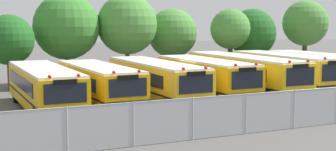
{
  "coord_description": "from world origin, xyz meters",
  "views": [
    {
      "loc": [
        -15.81,
        -28.28,
        5.02
      ],
      "look_at": [
        -2.43,
        0.0,
        1.6
      ],
      "focal_mm": 54.37,
      "sensor_mm": 36.0,
      "label": 1
    }
  ],
  "objects_px": {
    "school_bus_6": "(324,70)",
    "tree_5": "(229,30)",
    "tree_2": "(65,26)",
    "tree_3": "(129,24)",
    "school_bus_2": "(156,80)",
    "tree_4": "(172,34)",
    "traffic_cone": "(315,112)",
    "tree_1": "(10,40)",
    "tree_7": "(306,23)",
    "school_bus_3": "(205,77)",
    "school_bus_0": "(44,87)",
    "school_bus_1": "(99,83)",
    "school_bus_5": "(285,71)",
    "school_bus_4": "(244,73)",
    "tree_6": "(252,34)"
  },
  "relations": [
    {
      "from": "tree_7",
      "to": "traffic_cone",
      "type": "xyz_separation_m",
      "value": [
        -13.61,
        -16.87,
        -4.46
      ]
    },
    {
      "from": "tree_1",
      "to": "tree_3",
      "type": "bearing_deg",
      "value": 6.34
    },
    {
      "from": "tree_5",
      "to": "school_bus_6",
      "type": "bearing_deg",
      "value": -73.27
    },
    {
      "from": "tree_2",
      "to": "tree_7",
      "type": "xyz_separation_m",
      "value": [
        22.01,
        -1.78,
        0.15
      ]
    },
    {
      "from": "school_bus_1",
      "to": "school_bus_4",
      "type": "relative_size",
      "value": 0.83
    },
    {
      "from": "school_bus_4",
      "to": "tree_4",
      "type": "xyz_separation_m",
      "value": [
        -0.12,
        10.81,
        2.41
      ]
    },
    {
      "from": "school_bus_1",
      "to": "tree_3",
      "type": "distance_m",
      "value": 11.78
    },
    {
      "from": "school_bus_6",
      "to": "tree_1",
      "type": "distance_m",
      "value": 22.57
    },
    {
      "from": "school_bus_0",
      "to": "tree_2",
      "type": "xyz_separation_m",
      "value": [
        3.88,
        10.7,
        3.23
      ]
    },
    {
      "from": "tree_2",
      "to": "tree_3",
      "type": "height_order",
      "value": "same"
    },
    {
      "from": "school_bus_3",
      "to": "school_bus_6",
      "type": "relative_size",
      "value": 0.88
    },
    {
      "from": "tree_2",
      "to": "school_bus_3",
      "type": "bearing_deg",
      "value": -59.7
    },
    {
      "from": "school_bus_2",
      "to": "tree_1",
      "type": "distance_m",
      "value": 11.68
    },
    {
      "from": "tree_7",
      "to": "school_bus_3",
      "type": "bearing_deg",
      "value": -150.08
    },
    {
      "from": "school_bus_2",
      "to": "school_bus_6",
      "type": "height_order",
      "value": "school_bus_6"
    },
    {
      "from": "school_bus_0",
      "to": "tree_3",
      "type": "xyz_separation_m",
      "value": [
        8.85,
        9.94,
        3.37
      ]
    },
    {
      "from": "tree_3",
      "to": "school_bus_3",
      "type": "bearing_deg",
      "value": -82.33
    },
    {
      "from": "school_bus_0",
      "to": "tree_1",
      "type": "bearing_deg",
      "value": -85.71
    },
    {
      "from": "school_bus_2",
      "to": "tree_1",
      "type": "height_order",
      "value": "tree_1"
    },
    {
      "from": "school_bus_4",
      "to": "traffic_cone",
      "type": "bearing_deg",
      "value": 82.55
    },
    {
      "from": "tree_4",
      "to": "traffic_cone",
      "type": "xyz_separation_m",
      "value": [
        -1.01,
        -19.06,
        -3.6
      ]
    },
    {
      "from": "tree_4",
      "to": "traffic_cone",
      "type": "bearing_deg",
      "value": -93.04
    },
    {
      "from": "school_bus_6",
      "to": "school_bus_1",
      "type": "bearing_deg",
      "value": 1.55
    },
    {
      "from": "school_bus_2",
      "to": "traffic_cone",
      "type": "bearing_deg",
      "value": 124.95
    },
    {
      "from": "school_bus_2",
      "to": "tree_2",
      "type": "relative_size",
      "value": 1.52
    },
    {
      "from": "school_bus_0",
      "to": "tree_1",
      "type": "relative_size",
      "value": 2.01
    },
    {
      "from": "school_bus_2",
      "to": "tree_4",
      "type": "relative_size",
      "value": 1.79
    },
    {
      "from": "school_bus_1",
      "to": "school_bus_6",
      "type": "distance_m",
      "value": 16.99
    },
    {
      "from": "school_bus_0",
      "to": "tree_5",
      "type": "bearing_deg",
      "value": -152.08
    },
    {
      "from": "tree_3",
      "to": "tree_5",
      "type": "distance_m",
      "value": 8.82
    },
    {
      "from": "tree_2",
      "to": "school_bus_6",
      "type": "bearing_deg",
      "value": -32.94
    },
    {
      "from": "school_bus_6",
      "to": "tree_3",
      "type": "bearing_deg",
      "value": -39.14
    },
    {
      "from": "tree_1",
      "to": "traffic_cone",
      "type": "height_order",
      "value": "tree_1"
    },
    {
      "from": "tree_6",
      "to": "school_bus_1",
      "type": "bearing_deg",
      "value": -151.58
    },
    {
      "from": "school_bus_2",
      "to": "school_bus_0",
      "type": "bearing_deg",
      "value": 0.9
    },
    {
      "from": "tree_1",
      "to": "tree_7",
      "type": "height_order",
      "value": "tree_7"
    },
    {
      "from": "school_bus_5",
      "to": "traffic_cone",
      "type": "relative_size",
      "value": 19.53
    },
    {
      "from": "tree_3",
      "to": "tree_5",
      "type": "height_order",
      "value": "tree_3"
    },
    {
      "from": "school_bus_4",
      "to": "tree_1",
      "type": "distance_m",
      "value": 16.48
    },
    {
      "from": "school_bus_6",
      "to": "tree_5",
      "type": "height_order",
      "value": "tree_5"
    },
    {
      "from": "school_bus_2",
      "to": "school_bus_5",
      "type": "distance_m",
      "value": 9.99
    },
    {
      "from": "tree_3",
      "to": "tree_7",
      "type": "height_order",
      "value": "tree_3"
    },
    {
      "from": "tree_1",
      "to": "school_bus_0",
      "type": "bearing_deg",
      "value": -86.9
    },
    {
      "from": "school_bus_2",
      "to": "school_bus_3",
      "type": "height_order",
      "value": "school_bus_3"
    },
    {
      "from": "tree_2",
      "to": "tree_3",
      "type": "distance_m",
      "value": 5.02
    },
    {
      "from": "school_bus_6",
      "to": "tree_4",
      "type": "xyz_separation_m",
      "value": [
        -6.91,
        10.97,
        2.44
      ]
    },
    {
      "from": "school_bus_1",
      "to": "school_bus_4",
      "type": "xyz_separation_m",
      "value": [
        10.19,
        0.12,
        0.12
      ]
    },
    {
      "from": "school_bus_3",
      "to": "school_bus_6",
      "type": "height_order",
      "value": "school_bus_6"
    },
    {
      "from": "school_bus_4",
      "to": "traffic_cone",
      "type": "xyz_separation_m",
      "value": [
        -1.13,
        -8.24,
        -1.2
      ]
    },
    {
      "from": "school_bus_0",
      "to": "tree_5",
      "type": "xyz_separation_m",
      "value": [
        17.58,
        8.85,
        2.83
      ]
    }
  ]
}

